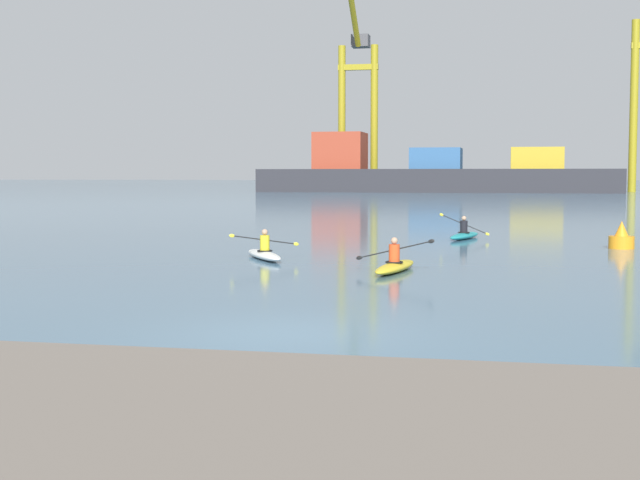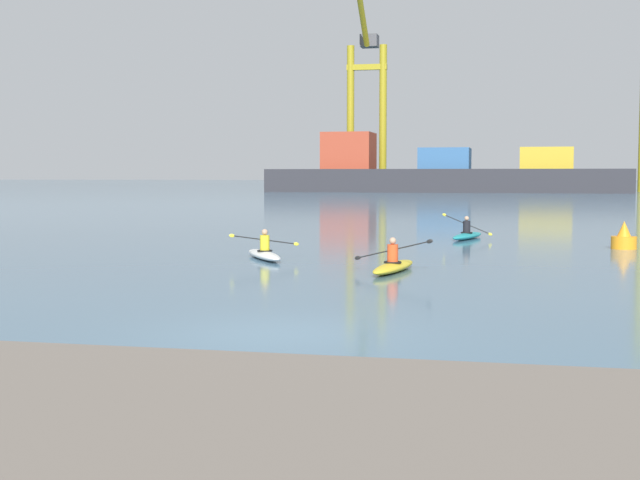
{
  "view_description": "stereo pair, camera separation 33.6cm",
  "coord_description": "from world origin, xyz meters",
  "px_view_note": "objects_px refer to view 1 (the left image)",
  "views": [
    {
      "loc": [
        3.52,
        -14.45,
        2.67
      ],
      "look_at": [
        -2.26,
        13.16,
        0.6
      ],
      "focal_mm": 50.33,
      "sensor_mm": 36.0,
      "label": 1
    },
    {
      "loc": [
        3.85,
        -14.38,
        2.67
      ],
      "look_at": [
        -2.26,
        13.16,
        0.6
      ],
      "focal_mm": 50.33,
      "sensor_mm": 36.0,
      "label": 2
    }
  ],
  "objects_px": {
    "gantry_crane_west": "(357,87)",
    "kayak_white": "(264,254)",
    "channel_buoy": "(621,239)",
    "kayak_yellow": "(395,265)",
    "kayak_teal": "(464,235)",
    "container_barge": "(431,174)"
  },
  "relations": [
    {
      "from": "kayak_white",
      "to": "gantry_crane_west",
      "type": "bearing_deg",
      "value": 98.03
    },
    {
      "from": "container_barge",
      "to": "kayak_yellow",
      "type": "bearing_deg",
      "value": -85.73
    },
    {
      "from": "kayak_white",
      "to": "kayak_yellow",
      "type": "xyz_separation_m",
      "value": [
        4.5,
        -2.8,
        0.0
      ]
    },
    {
      "from": "gantry_crane_west",
      "to": "kayak_yellow",
      "type": "xyz_separation_m",
      "value": [
        20.93,
        -119.32,
        -16.52
      ]
    },
    {
      "from": "gantry_crane_west",
      "to": "kayak_teal",
      "type": "height_order",
      "value": "gantry_crane_west"
    },
    {
      "from": "channel_buoy",
      "to": "kayak_yellow",
      "type": "bearing_deg",
      "value": -127.13
    },
    {
      "from": "kayak_white",
      "to": "kayak_teal",
      "type": "distance_m",
      "value": 11.77
    },
    {
      "from": "gantry_crane_west",
      "to": "channel_buoy",
      "type": "relative_size",
      "value": 36.22
    },
    {
      "from": "channel_buoy",
      "to": "kayak_teal",
      "type": "relative_size",
      "value": 0.29
    },
    {
      "from": "channel_buoy",
      "to": "kayak_teal",
      "type": "xyz_separation_m",
      "value": [
        -5.77,
        3.76,
        -0.19
      ]
    },
    {
      "from": "kayak_teal",
      "to": "channel_buoy",
      "type": "bearing_deg",
      "value": -33.11
    },
    {
      "from": "gantry_crane_west",
      "to": "kayak_white",
      "type": "relative_size",
      "value": 11.15
    },
    {
      "from": "kayak_teal",
      "to": "kayak_yellow",
      "type": "bearing_deg",
      "value": -95.57
    },
    {
      "from": "kayak_white",
      "to": "kayak_teal",
      "type": "height_order",
      "value": "kayak_teal"
    },
    {
      "from": "container_barge",
      "to": "kayak_teal",
      "type": "distance_m",
      "value": 98.61
    },
    {
      "from": "channel_buoy",
      "to": "kayak_yellow",
      "type": "relative_size",
      "value": 0.29
    },
    {
      "from": "gantry_crane_west",
      "to": "kayak_teal",
      "type": "distance_m",
      "value": 109.81
    },
    {
      "from": "gantry_crane_west",
      "to": "channel_buoy",
      "type": "height_order",
      "value": "gantry_crane_west"
    },
    {
      "from": "kayak_yellow",
      "to": "kayak_teal",
      "type": "height_order",
      "value": "kayak_teal"
    },
    {
      "from": "kayak_teal",
      "to": "gantry_crane_west",
      "type": "bearing_deg",
      "value": 101.8
    },
    {
      "from": "kayak_yellow",
      "to": "channel_buoy",
      "type": "bearing_deg",
      "value": 52.87
    },
    {
      "from": "container_barge",
      "to": "kayak_white",
      "type": "height_order",
      "value": "container_barge"
    }
  ]
}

